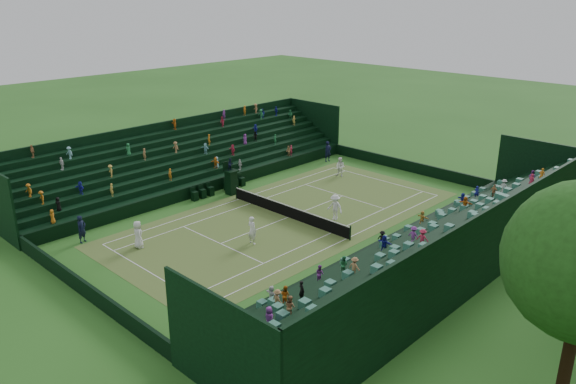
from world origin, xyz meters
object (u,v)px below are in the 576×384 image
tennis_net (288,211)px  player_near_west (138,235)px  umpire_chair (231,179)px  player_near_east (252,230)px  player_far_east (335,207)px  player_far_west (340,167)px

tennis_net → player_near_west: player_near_west is taller
umpire_chair → player_near_east: size_ratio=1.57×
umpire_chair → player_near_west: 11.46m
umpire_chair → player_near_east: 9.95m
player_far_east → player_near_east: bearing=-104.5°
player_far_west → tennis_net: bearing=-83.7°
umpire_chair → player_near_west: bearing=-71.9°
tennis_net → player_far_east: player_far_east is taller
umpire_chair → player_far_east: bearing=9.7°
player_near_west → player_far_west: bearing=-71.7°
tennis_net → player_near_west: 10.98m
player_near_east → umpire_chair: bearing=-33.3°
tennis_net → umpire_chair: size_ratio=3.85×
player_near_west → tennis_net: bearing=-89.8°
player_near_east → tennis_net: bearing=-74.1°
player_near_west → player_far_east: size_ratio=0.96×
tennis_net → umpire_chair: bearing=176.3°
umpire_chair → player_near_east: umpire_chair is taller
umpire_chair → player_far_east: size_ratio=1.57×
tennis_net → player_near_west: bearing=-107.9°
player_far_west → player_far_east: bearing=-65.2°
player_far_east → player_near_west: bearing=-120.3°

